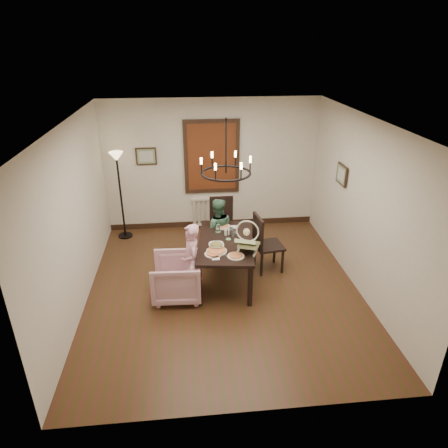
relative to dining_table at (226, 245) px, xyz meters
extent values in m
cube|color=#4D281A|center=(-0.06, -0.27, -0.67)|extent=(4.50, 5.00, 0.01)
cube|color=white|center=(-0.06, -0.27, 2.13)|extent=(4.50, 5.00, 0.01)
cube|color=beige|center=(-0.06, 2.23, 0.73)|extent=(4.50, 0.01, 2.80)
cube|color=beige|center=(-2.31, -0.27, 0.73)|extent=(0.01, 5.00, 2.80)
cube|color=beige|center=(2.19, -0.27, 0.73)|extent=(0.01, 5.00, 2.80)
cube|color=black|center=(0.00, 0.00, 0.06)|extent=(1.11, 1.72, 0.05)
cube|color=black|center=(-0.49, -0.69, -0.32)|extent=(0.07, 0.07, 0.71)
cube|color=black|center=(-0.30, 0.79, -0.32)|extent=(0.07, 0.07, 0.71)
cube|color=black|center=(0.30, -0.79, -0.32)|extent=(0.07, 0.07, 0.71)
cube|color=black|center=(0.49, 0.69, -0.32)|extent=(0.07, 0.07, 0.71)
imported|color=#E3AEC2|center=(-0.85, -0.43, -0.32)|extent=(0.82, 0.80, 0.72)
imported|color=#DB9AAD|center=(-0.60, -0.45, -0.14)|extent=(0.31, 0.42, 1.07)
imported|color=#416D52|center=(-0.09, 0.69, -0.16)|extent=(0.51, 0.39, 1.04)
imported|color=white|center=(-0.18, -0.22, 0.12)|extent=(0.30, 0.30, 0.07)
cylinder|color=tan|center=(-0.19, -0.36, 0.11)|extent=(0.33, 0.33, 0.04)
cylinder|color=silver|center=(0.15, 0.07, 0.16)|extent=(0.07, 0.07, 0.15)
cube|color=#622613|center=(-0.06, 2.19, 0.93)|extent=(1.00, 0.03, 1.40)
cube|color=black|center=(-1.41, 2.20, 0.98)|extent=(0.42, 0.03, 0.36)
cube|color=black|center=(2.15, 0.63, 0.98)|extent=(0.03, 0.42, 0.36)
torus|color=black|center=(0.00, 0.00, 1.28)|extent=(0.80, 0.80, 0.04)
camera|label=1|loc=(-0.64, -5.93, 3.20)|focal=32.00mm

